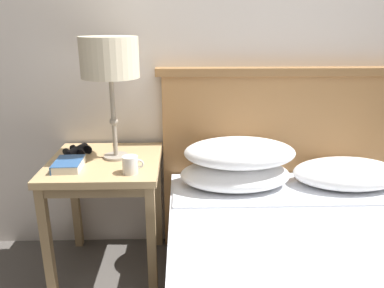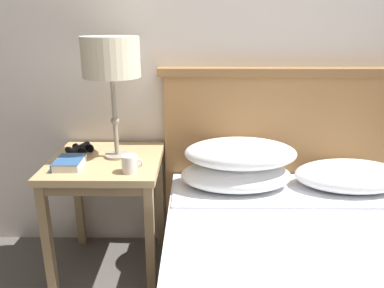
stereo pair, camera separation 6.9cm
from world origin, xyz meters
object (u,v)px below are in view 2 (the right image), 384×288
(book_on_nightstand, at_px, (69,163))
(binoculars_pair, at_px, (79,149))
(table_lamp, at_px, (111,60))
(coffee_mug, at_px, (130,164))
(nightstand, at_px, (107,174))

(book_on_nightstand, relative_size, binoculars_pair, 1.12)
(table_lamp, relative_size, coffee_mug, 6.07)
(table_lamp, bearing_deg, coffee_mug, -63.95)
(nightstand, distance_m, binoculars_pair, 0.22)
(table_lamp, height_order, book_on_nightstand, table_lamp)
(nightstand, bearing_deg, binoculars_pair, 151.51)
(nightstand, height_order, table_lamp, table_lamp)
(book_on_nightstand, bearing_deg, table_lamp, 35.47)
(nightstand, distance_m, book_on_nightstand, 0.22)
(binoculars_pair, bearing_deg, book_on_nightstand, -87.60)
(binoculars_pair, relative_size, coffee_mug, 1.60)
(nightstand, distance_m, table_lamp, 0.61)
(nightstand, xyz_separation_m, binoculars_pair, (-0.16, 0.09, 0.11))
(coffee_mug, bearing_deg, table_lamp, 116.05)
(coffee_mug, bearing_deg, book_on_nightstand, 167.76)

